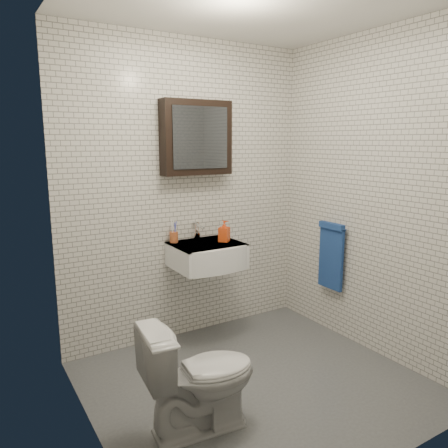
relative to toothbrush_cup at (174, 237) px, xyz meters
name	(u,v)px	position (x,y,z in m)	size (l,w,h in m)	color
ground	(255,383)	(0.16, -0.94, -0.89)	(2.20, 2.00, 0.01)	#4B4E52
room_shell	(258,174)	(0.16, -0.94, 0.57)	(2.22, 2.02, 2.51)	silver
washbasin	(209,255)	(0.21, -0.21, -0.14)	(0.55, 0.50, 0.20)	white
faucet	(197,232)	(0.21, -0.01, 0.02)	(0.06, 0.20, 0.15)	silver
mirror_cabinet	(196,138)	(0.21, -0.01, 0.80)	(0.60, 0.15, 0.60)	black
towel_rail	(331,253)	(1.21, -0.59, -0.17)	(0.09, 0.30, 0.58)	silver
toothbrush_cup	(174,237)	(0.00, 0.00, 0.00)	(0.09, 0.09, 0.19)	#A8502A
soap_bottle	(224,231)	(0.37, -0.19, 0.04)	(0.08, 0.08, 0.18)	orange
toilet	(200,376)	(-0.39, -1.16, -0.56)	(0.38, 0.66, 0.68)	silver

